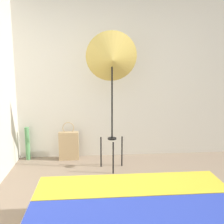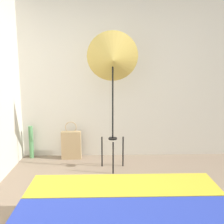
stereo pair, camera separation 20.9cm
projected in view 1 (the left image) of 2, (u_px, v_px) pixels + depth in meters
wall_back at (108, 78)px, 4.27m from camera, size 8.00×0.05×2.60m
photo_umbrella at (112, 60)px, 3.61m from camera, size 0.73×0.40×1.98m
tote_bag at (69, 145)px, 4.22m from camera, size 0.32×0.11×0.62m
paper_roll at (28, 144)px, 4.22m from camera, size 0.07×0.07×0.54m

